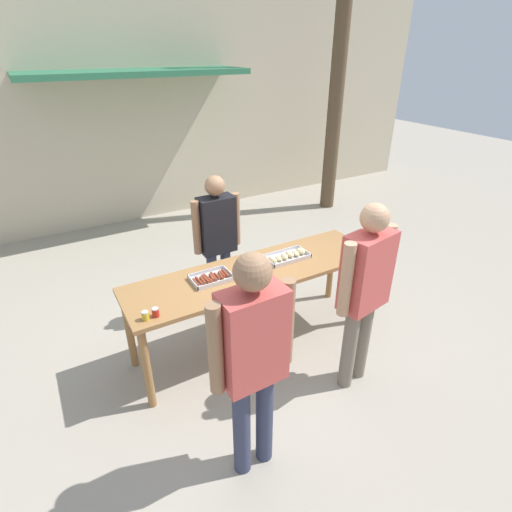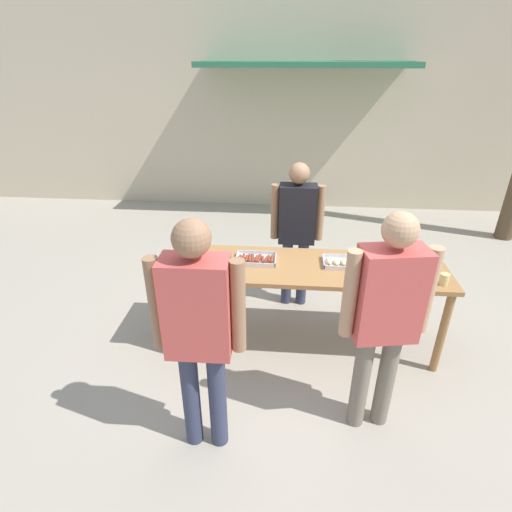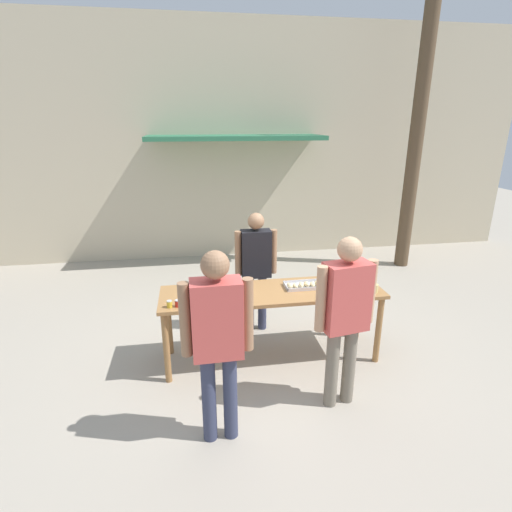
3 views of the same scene
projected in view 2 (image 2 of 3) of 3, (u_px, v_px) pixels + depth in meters
ground_plane at (300, 342)px, 3.96m from camera, size 24.00×24.00×0.00m
building_facade_back at (304, 73)px, 6.45m from camera, size 12.00×1.11×4.50m
serving_table at (304, 275)px, 3.61m from camera, size 2.52×0.70×0.86m
food_tray_sausages at (256, 259)px, 3.64m from camera, size 0.37×0.25×0.04m
food_tray_buns at (349, 262)px, 3.57m from camera, size 0.44×0.24×0.07m
condiment_jar_mustard at (173, 270)px, 3.42m from camera, size 0.06×0.06×0.08m
condiment_jar_ketchup at (183, 270)px, 3.42m from camera, size 0.06×0.06×0.08m
beer_cup at (444, 279)px, 3.25m from camera, size 0.07×0.07×0.10m
person_server_behind_table at (297, 224)px, 4.15m from camera, size 0.55×0.21×1.61m
person_customer_holding_hotdog at (198, 324)px, 2.49m from camera, size 0.60×0.23×1.76m
person_customer_with_cup at (386, 311)px, 2.65m from camera, size 0.61×0.30×1.73m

